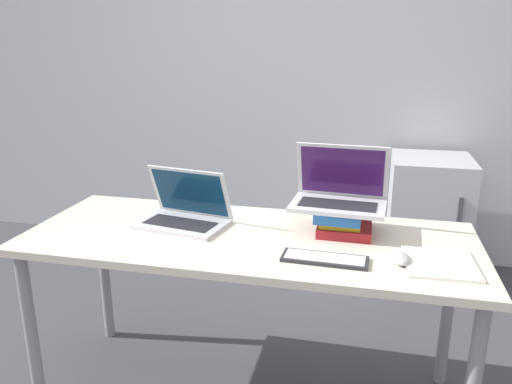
# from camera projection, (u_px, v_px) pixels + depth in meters

# --- Properties ---
(wall_back) EXTENTS (8.00, 0.05, 2.70)m
(wall_back) POSITION_uv_depth(u_px,v_px,m) (308.00, 61.00, 3.34)
(wall_back) COLOR silver
(wall_back) RESTS_ON ground_plane
(desk) EXTENTS (1.76, 0.69, 0.74)m
(desk) POSITION_uv_depth(u_px,v_px,m) (248.00, 253.00, 1.98)
(desk) COLOR beige
(desk) RESTS_ON ground_plane
(laptop_left) EXTENTS (0.39, 0.29, 0.23)m
(laptop_left) POSITION_uv_depth(u_px,v_px,m) (185.00, 213.00, 2.07)
(laptop_left) COLOR silver
(laptop_left) RESTS_ON desk
(book_stack) EXTENTS (0.22, 0.24, 0.10)m
(book_stack) POSITION_uv_depth(u_px,v_px,m) (342.00, 220.00, 1.98)
(book_stack) COLOR maroon
(book_stack) RESTS_ON desk
(laptop_on_books) EXTENTS (0.38, 0.26, 0.24)m
(laptop_on_books) POSITION_uv_depth(u_px,v_px,m) (339.00, 194.00, 1.97)
(laptop_on_books) COLOR silver
(laptop_on_books) RESTS_ON book_stack
(wireless_keyboard) EXTENTS (0.30, 0.11, 0.01)m
(wireless_keyboard) POSITION_uv_depth(u_px,v_px,m) (325.00, 259.00, 1.73)
(wireless_keyboard) COLOR #28282D
(wireless_keyboard) RESTS_ON desk
(mouse) EXTENTS (0.06, 0.10, 0.03)m
(mouse) POSITION_uv_depth(u_px,v_px,m) (402.00, 259.00, 1.71)
(mouse) COLOR #B2B2B7
(mouse) RESTS_ON desk
(notepad) EXTENTS (0.24, 0.26, 0.01)m
(notepad) POSITION_uv_depth(u_px,v_px,m) (440.00, 264.00, 1.70)
(notepad) COLOR white
(notepad) RESTS_ON desk
(mini_fridge) EXTENTS (0.47, 0.51, 0.80)m
(mini_fridge) POSITION_uv_depth(u_px,v_px,m) (427.00, 220.00, 3.12)
(mini_fridge) COLOR silver
(mini_fridge) RESTS_ON ground_plane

